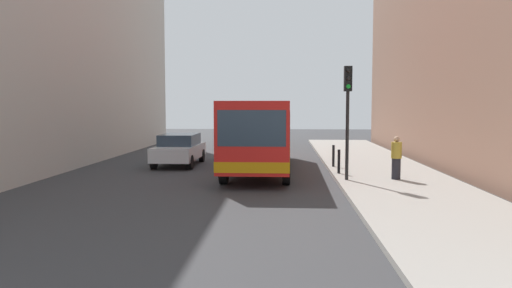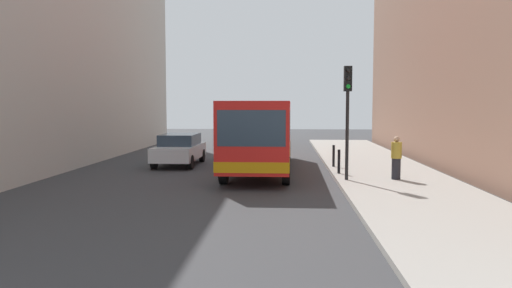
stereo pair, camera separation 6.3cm
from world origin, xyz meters
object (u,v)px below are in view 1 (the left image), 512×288
bus (261,131)px  car_beside_bus (179,149)px  bollard_near (339,162)px  pedestrian_near_signal (396,158)px  traffic_light (348,101)px  bollard_mid (333,156)px

bus → car_beside_bus: 4.38m
bollard_near → pedestrian_near_signal: 2.43m
traffic_light → bollard_near: traffic_light is taller
bollard_mid → bollard_near: bearing=-90.0°
car_beside_bus → pedestrian_near_signal: size_ratio=2.81×
car_beside_bus → traffic_light: traffic_light is taller
bus → traffic_light: (3.28, -3.75, 1.28)m
bus → bollard_mid: bearing=-175.6°
car_beside_bus → bollard_mid: (7.14, -1.39, -0.16)m
car_beside_bus → bollard_mid: bearing=169.7°
bus → pedestrian_near_signal: bus is taller
traffic_light → bollard_near: 2.94m
traffic_light → bollard_near: size_ratio=4.32×
bollard_near → pedestrian_near_signal: bearing=-37.3°
car_beside_bus → bus: bearing=158.8°
car_beside_bus → bollard_near: bearing=153.8°
bollard_mid → pedestrian_near_signal: size_ratio=0.60×
bus → traffic_light: 5.14m
traffic_light → bollard_mid: 4.61m
bollard_mid → bus: bearing=-176.3°
car_beside_bus → bollard_near: car_beside_bus is taller
bus → pedestrian_near_signal: 6.23m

